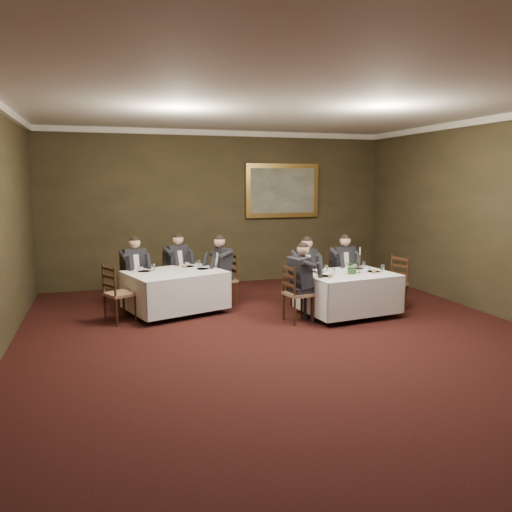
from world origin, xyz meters
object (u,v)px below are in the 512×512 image
chair_main_endright (392,294)px  chair_sec_backleft (135,292)px  table_second (175,289)px  diner_main_backleft (304,281)px  centerpiece (352,266)px  candlestick (360,263)px  chair_main_backright (342,288)px  table_main (347,291)px  chair_main_endleft (298,305)px  diner_sec_endright (224,279)px  chair_sec_backright (177,286)px  diner_sec_backright (177,275)px  chair_sec_endright (225,290)px  diner_main_backright (342,277)px  chair_main_backleft (304,292)px  chair_sec_endleft (120,306)px  diner_main_endleft (298,292)px  painting (282,191)px  diner_sec_backleft (134,280)px

chair_main_endright → chair_sec_backleft: size_ratio=1.00×
table_second → diner_main_backleft: 2.41m
centerpiece → candlestick: size_ratio=0.61×
chair_main_backright → table_main: bearing=67.2°
chair_main_endleft → chair_main_endright: (2.00, 0.25, 0.00)m
table_main → diner_sec_endright: bearing=144.2°
chair_sec_backright → candlestick: candlestick is taller
chair_main_backright → diner_sec_endright: diner_sec_endright is taller
diner_sec_backright → chair_sec_endright: size_ratio=1.35×
diner_main_backleft → diner_main_backright: (0.85, 0.10, 0.00)m
chair_main_backleft → diner_main_backright: 0.88m
table_second → chair_sec_backleft: 0.97m
chair_main_backright → chair_sec_endleft: bearing=-0.7°
diner_main_endleft → chair_sec_backright: size_ratio=1.35×
chair_sec_backleft → chair_sec_endright: 1.71m
chair_main_endleft → chair_sec_backright: bearing=-149.5°
diner_main_backleft → chair_sec_backright: bearing=-35.7°
painting → centerpiece: bearing=-89.3°
chair_main_backleft → diner_main_backleft: (0.00, -0.01, 0.23)m
diner_main_backleft → diner_sec_endright: (-1.41, 0.64, 0.00)m
diner_main_endleft → diner_sec_backleft: bearing=-134.3°
chair_main_backright → chair_sec_backleft: same height
table_second → chair_sec_backleft: size_ratio=1.96×
diner_main_backleft → table_main: bearing=118.8°
chair_main_endleft → centerpiece: centerpiece is taller
diner_main_backleft → diner_sec_endright: bearing=-30.6°
table_second → chair_sec_endright: chair_sec_endright is taller
chair_main_backright → chair_main_backleft: bearing=4.8°
diner_main_backleft → diner_sec_backright: 2.56m
chair_main_endleft → chair_sec_backleft: bearing=-134.5°
centerpiece → diner_main_backright: bearing=73.0°
chair_main_endright → chair_sec_backright: size_ratio=1.00×
chair_sec_backleft → candlestick: (3.80, -1.78, 0.65)m
chair_sec_backleft → chair_sec_endright: same height
diner_main_backleft → chair_main_endright: size_ratio=1.35×
diner_sec_backleft → diner_sec_backright: (0.84, 0.27, 0.00)m
table_main → diner_main_endleft: 1.00m
table_second → centerpiece: (2.95, -1.15, 0.46)m
table_main → chair_main_backright: (0.32, 0.86, -0.17)m
chair_sec_backleft → painting: size_ratio=0.55×
diner_main_backright → candlestick: diner_main_backright is taller
diner_sec_backleft → painting: painting is taller
painting → diner_main_backright: bearing=-82.8°
diner_sec_backleft → diner_main_endleft: bearing=127.1°
diner_sec_backleft → table_second: bearing=118.4°
diner_main_endleft → candlestick: 1.27m
chair_main_endleft → painting: (1.00, 3.54, 1.86)m
chair_main_endleft → chair_sec_endright: size_ratio=1.00×
diner_main_backright → chair_sec_backleft: diner_main_backright is taller
chair_main_backright → diner_sec_endright: 2.32m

